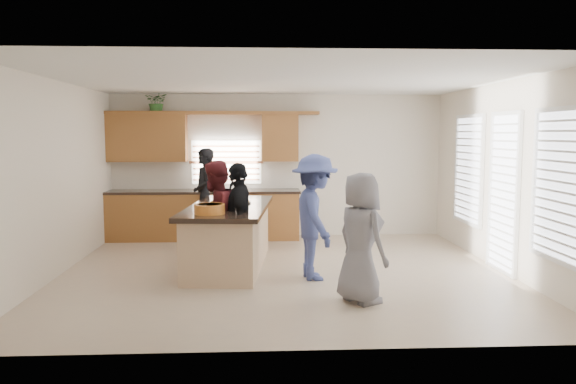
{
  "coord_description": "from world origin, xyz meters",
  "views": [
    {
      "loc": [
        -0.36,
        -8.1,
        2.04
      ],
      "look_at": [
        0.08,
        0.39,
        1.15
      ],
      "focal_mm": 35.0,
      "sensor_mm": 36.0,
      "label": 1
    }
  ],
  "objects": [
    {
      "name": "woman_left_back",
      "position": [
        -1.39,
        2.45,
        0.88
      ],
      "size": [
        0.58,
        0.73,
        1.76
      ],
      "primitive_type": "imported",
      "rotation": [
        0.0,
        0.0,
        -1.29
      ],
      "color": "black",
      "rests_on": "ground"
    },
    {
      "name": "back_cabinetry",
      "position": [
        -1.47,
        2.73,
        0.91
      ],
      "size": [
        4.08,
        0.66,
        2.46
      ],
      "color": "brown",
      "rests_on": "ground"
    },
    {
      "name": "salad_bowl",
      "position": [
        -1.04,
        -0.5,
        1.03
      ],
      "size": [
        0.42,
        0.42,
        0.13
      ],
      "color": "orange",
      "rests_on": "island"
    },
    {
      "name": "floor",
      "position": [
        0.0,
        0.0,
        0.0
      ],
      "size": [
        6.5,
        6.5,
        0.0
      ],
      "primitive_type": "plane",
      "color": "tan",
      "rests_on": "ground"
    },
    {
      "name": "woman_left_front",
      "position": [
        -0.65,
        -0.22,
        0.82
      ],
      "size": [
        0.47,
        0.98,
        1.63
      ],
      "primitive_type": "imported",
      "rotation": [
        0.0,
        0.0,
        -1.5
      ],
      "color": "black",
      "rests_on": "ground"
    },
    {
      "name": "island",
      "position": [
        -0.82,
        0.41,
        0.45
      ],
      "size": [
        1.4,
        2.8,
        0.95
      ],
      "rotation": [
        0.0,
        0.0,
        -0.09
      ],
      "color": "tan",
      "rests_on": "ground"
    },
    {
      "name": "potted_plant",
      "position": [
        -2.29,
        2.82,
        2.63
      ],
      "size": [
        0.46,
        0.4,
        0.47
      ],
      "primitive_type": "imported",
      "rotation": [
        0.0,
        0.0,
        -0.1
      ],
      "color": "#2F6729",
      "rests_on": "back_cabinetry"
    },
    {
      "name": "woman_left_mid",
      "position": [
        -0.99,
        -0.01,
        0.83
      ],
      "size": [
        0.86,
        0.97,
        1.65
      ],
      "primitive_type": "imported",
      "rotation": [
        0.0,
        0.0,
        -1.92
      ],
      "color": "maroon",
      "rests_on": "ground"
    },
    {
      "name": "platter_front",
      "position": [
        -0.89,
        0.24,
        0.98
      ],
      "size": [
        0.51,
        0.51,
        0.2
      ],
      "color": "black",
      "rests_on": "island"
    },
    {
      "name": "right_wall_glazing",
      "position": [
        3.22,
        -0.13,
        1.34
      ],
      "size": [
        0.06,
        4.0,
        2.25
      ],
      "color": "white",
      "rests_on": "ground"
    },
    {
      "name": "woman_right_back",
      "position": [
        0.42,
        -0.38,
        0.88
      ],
      "size": [
        0.8,
        1.21,
        1.76
      ],
      "primitive_type": "imported",
      "rotation": [
        0.0,
        0.0,
        1.71
      ],
      "color": "#3C4885",
      "rests_on": "ground"
    },
    {
      "name": "platter_mid",
      "position": [
        -0.71,
        0.63,
        0.98
      ],
      "size": [
        0.45,
        0.45,
        0.18
      ],
      "color": "black",
      "rests_on": "island"
    },
    {
      "name": "plate_stack",
      "position": [
        -0.83,
        1.34,
        0.97
      ],
      "size": [
        0.25,
        0.25,
        0.05
      ],
      "primitive_type": "cylinder",
      "color": "#AA84C0",
      "rests_on": "island"
    },
    {
      "name": "clear_cup",
      "position": [
        -0.65,
        -0.52,
        0.99
      ],
      "size": [
        0.07,
        0.07,
        0.09
      ],
      "primitive_type": "cylinder",
      "color": "white",
      "rests_on": "island"
    },
    {
      "name": "woman_right_front",
      "position": [
        0.86,
        -1.51,
        0.79
      ],
      "size": [
        0.81,
        0.92,
        1.58
      ],
      "primitive_type": "imported",
      "rotation": [
        0.0,
        0.0,
        2.07
      ],
      "color": "slate",
      "rests_on": "ground"
    },
    {
      "name": "platter_back",
      "position": [
        -0.93,
        0.84,
        0.98
      ],
      "size": [
        0.35,
        0.35,
        0.14
      ],
      "color": "black",
      "rests_on": "island"
    },
    {
      "name": "flower_vase",
      "position": [
        -0.7,
        1.53,
        1.17
      ],
      "size": [
        0.14,
        0.14,
        0.42
      ],
      "color": "silver",
      "rests_on": "island"
    },
    {
      "name": "room_shell",
      "position": [
        0.0,
        0.0,
        1.9
      ],
      "size": [
        6.52,
        6.02,
        2.81
      ],
      "color": "silver",
      "rests_on": "ground"
    }
  ]
}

